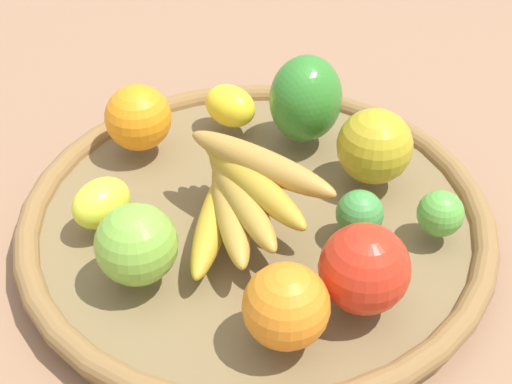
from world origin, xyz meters
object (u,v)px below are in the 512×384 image
apple_2 (375,146)px  bell_pepper (306,99)px  orange_1 (286,306)px  lemon_0 (101,203)px  apple_1 (364,269)px  apple_0 (136,245)px  banana_bunch (240,193)px  orange_0 (138,118)px  lime_0 (360,214)px  lemon_1 (230,106)px  lime_1 (440,213)px

apple_2 → bell_pepper: size_ratio=0.80×
orange_1 → lemon_0: bearing=31.0°
apple_2 → apple_1: size_ratio=0.99×
lemon_0 → apple_0: bearing=-168.2°
banana_bunch → lemon_0: size_ratio=2.66×
banana_bunch → orange_0: bearing=20.9°
lime_0 → lemon_0: 0.24m
orange_0 → apple_2: bearing=-122.0°
lemon_0 → orange_0: bearing=-29.2°
lemon_0 → banana_bunch: bearing=-112.2°
lime_0 → orange_1: (-0.09, 0.11, 0.01)m
banana_bunch → apple_2: 0.15m
orange_0 → lemon_0: 0.12m
apple_2 → lemon_1: size_ratio=1.25×
apple_2 → lemon_0: apple_2 is taller
orange_1 → lemon_1: 0.31m
apple_2 → orange_1: (-0.17, 0.16, -0.00)m
apple_1 → lemon_0: (0.17, 0.19, -0.02)m
lime_0 → apple_1: size_ratio=0.58×
apple_2 → orange_1: apple_2 is taller
orange_1 → apple_0: bearing=41.9°
lime_1 → lemon_0: 0.32m
apple_0 → lime_1: bearing=-97.6°
apple_0 → orange_1: bearing=-138.1°
lemon_0 → lemon_1: same height
orange_1 → apple_1: bearing=-79.1°
lemon_1 → apple_2: bearing=-142.5°
apple_2 → lemon_0: size_ratio=1.25×
lime_1 → orange_0: 0.32m
apple_0 → lemon_0: 0.08m
banana_bunch → lemon_1: (0.17, -0.04, -0.02)m
apple_0 → apple_1: apple_1 is taller
orange_1 → bell_pepper: bearing=-25.2°
lime_1 → apple_0: bearing=82.4°
lime_1 → lemon_1: 0.27m
bell_pepper → lemon_1: bell_pepper is taller
apple_0 → lemon_0: bearing=11.8°
bell_pepper → lemon_0: (-0.07, 0.23, -0.03)m
bell_pepper → orange_1: bearing=18.3°
lime_0 → apple_1: apple_1 is taller
apple_1 → lemon_1: apple_1 is taller
apple_2 → bell_pepper: bell_pepper is taller
lime_0 → banana_bunch: bearing=66.3°
orange_0 → lemon_0: orange_0 is taller
apple_2 → apple_0: size_ratio=1.05×
orange_1 → lemon_0: size_ratio=1.16×
bell_pepper → apple_2: bearing=66.7°
lime_0 → apple_0: apple_0 is taller
lime_0 → bell_pepper: (0.16, -0.01, 0.03)m
lime_1 → orange_0: orange_0 is taller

